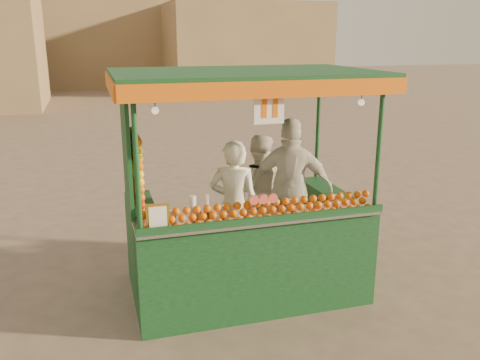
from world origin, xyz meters
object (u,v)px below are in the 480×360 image
object	(u,v)px
juice_cart	(241,227)
vendor_middle	(258,191)
vendor_left	(234,206)
vendor_right	(291,188)

from	to	relation	value
juice_cart	vendor_middle	xyz separation A→B (m)	(0.47, 0.74, 0.21)
vendor_left	juice_cart	bearing A→B (deg)	142.12
juice_cart	vendor_left	size ratio (longest dim) A/B	1.85
vendor_middle	vendor_right	distance (m)	0.56
juice_cart	vendor_right	bearing A→B (deg)	20.66
juice_cart	vendor_right	size ratio (longest dim) A/B	1.66
juice_cart	vendor_left	bearing A→B (deg)	119.92
juice_cart	vendor_left	xyz separation A→B (m)	(-0.06, 0.10, 0.25)
vendor_middle	vendor_right	world-z (taller)	vendor_right
vendor_middle	vendor_right	size ratio (longest dim) A/B	0.85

